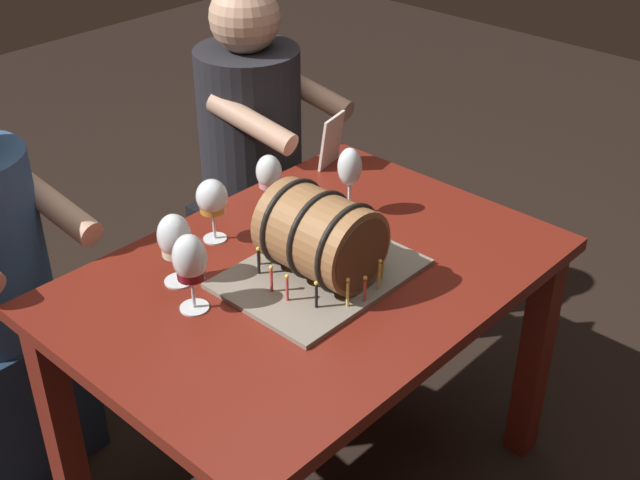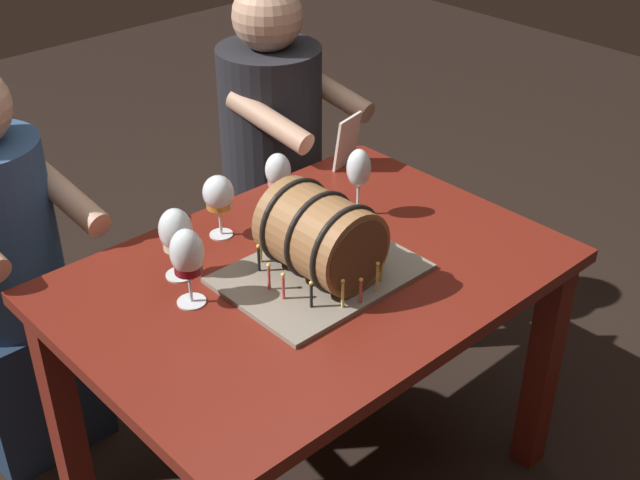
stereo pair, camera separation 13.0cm
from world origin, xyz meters
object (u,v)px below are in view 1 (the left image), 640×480
Objects in this scene: wine_glass_red at (190,261)px; wine_glass_empty at (350,169)px; dining_table at (311,311)px; barrel_cake at (320,240)px; person_seated_right at (253,175)px; wine_glass_rose at (269,175)px; menu_card at (331,141)px; wine_glass_white at (175,239)px; wine_glass_amber at (212,199)px.

wine_glass_empty is (0.56, 0.03, 0.01)m from wine_glass_red.
barrel_cake is at bearing -91.11° from dining_table.
wine_glass_empty is 0.16× the size of person_seated_right.
wine_glass_rose is 0.64m from person_seated_right.
dining_table is at bearing -155.91° from menu_card.
wine_glass_white reaches higher than dining_table.
person_seated_right is at bearing 57.63° from barrel_cake.
dining_table is 2.61× the size of barrel_cake.
wine_glass_rose is (0.12, 0.30, 0.02)m from barrel_cake.
person_seated_right reaches higher than wine_glass_red.
wine_glass_red is at bearing 157.61° from barrel_cake.
wine_glass_rose reaches higher than menu_card.
dining_table is 0.85m from person_seated_right.
barrel_cake reaches higher than wine_glass_empty.
barrel_cake is 0.37× the size of person_seated_right.
dining_table is at bearing -114.96° from wine_glass_rose.
barrel_cake is 0.31m from wine_glass_empty.
wine_glass_white is (0.04, 0.11, -0.01)m from wine_glass_red.
wine_glass_red is 1.13× the size of wine_glass_amber.
wine_glass_red is 1.03m from person_seated_right.
wine_glass_empty is 0.70m from person_seated_right.
wine_glass_amber is (-0.33, 0.16, -0.02)m from wine_glass_empty.
wine_glass_rose is (0.12, 0.26, 0.24)m from dining_table.
wine_glass_amber reaches higher than dining_table.
wine_glass_rose is at bearing -4.17° from wine_glass_amber.
wine_glass_red is (-0.29, 0.12, 0.03)m from barrel_cake.
wine_glass_amber is 0.52m from menu_card.
wine_glass_red reaches higher than wine_glass_white.
wine_glass_white is 0.15× the size of person_seated_right.
dining_table is 6.97× the size of wine_glass_amber.
wine_glass_rose is at bearing 10.61° from wine_glass_white.
wine_glass_red is 0.45m from wine_glass_rose.
dining_table is 0.39m from wine_glass_red.
dining_table is at bearing 88.89° from barrel_cake.
menu_card is (0.45, 0.34, 0.20)m from dining_table.
wine_glass_white reaches higher than wine_glass_rose.
person_seated_right is (0.20, 0.60, -0.30)m from wine_glass_empty.
barrel_cake is at bearing -122.37° from person_seated_right.
wine_glass_amber is (0.23, 0.19, -0.01)m from wine_glass_red.
wine_glass_red is at bearing -177.05° from wine_glass_empty.
wine_glass_amber is at bearing -140.75° from person_seated_right.
person_seated_right is at bearing 56.52° from dining_table.
wine_glass_amber is at bearing 102.34° from dining_table.
wine_glass_empty is 0.29m from menu_card.
person_seated_right is at bearing 39.48° from wine_glass_red.
menu_card is (0.45, 0.37, -0.02)m from barrel_cake.
dining_table is 6.54× the size of wine_glass_white.
wine_glass_red reaches higher than dining_table.
barrel_cake is 0.32m from wine_glass_rose.
wine_glass_empty is 0.37m from wine_glass_amber.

